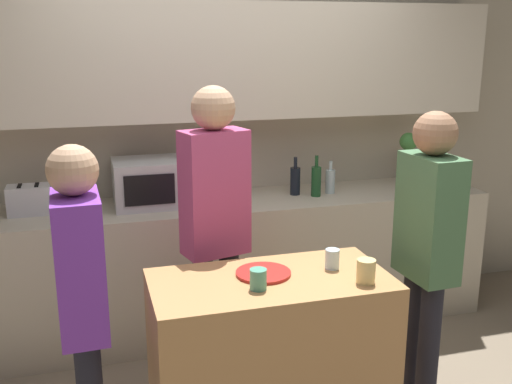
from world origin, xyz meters
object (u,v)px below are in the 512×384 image
cup_2 (258,279)px  person_right (215,217)px  bottle_2 (330,181)px  person_center (427,243)px  cup_0 (332,259)px  potted_plant (407,159)px  toaster (29,200)px  person_left (82,296)px  bottle_0 (295,180)px  plate_on_island (263,273)px  bottle_1 (316,181)px  cup_1 (366,271)px  microwave (154,182)px

cup_2 → person_right: size_ratio=0.05×
bottle_2 → person_center: size_ratio=0.14×
cup_0 → person_right: 0.69m
potted_plant → bottle_2: size_ratio=1.73×
cup_2 → bottle_2: bearing=56.6°
toaster → cup_2: toaster is taller
toaster → person_left: 1.43m
potted_plant → cup_0: (-1.15, -1.33, -0.16)m
bottle_0 → plate_on_island: size_ratio=1.02×
toaster → plate_on_island: bearing=-49.5°
toaster → potted_plant: 2.61m
plate_on_island → person_right: (-0.12, 0.49, 0.14)m
toaster → plate_on_island: (1.12, -1.31, -0.10)m
potted_plant → bottle_1: bearing=-173.0°
bottle_2 → person_right: (-0.99, -0.78, 0.05)m
cup_1 → cup_2: cup_1 is taller
bottle_0 → cup_1: 1.53m
microwave → bottle_2: microwave is taller
bottle_2 → plate_on_island: size_ratio=0.88×
bottle_1 → plate_on_island: 1.43m
bottle_2 → person_right: 1.26m
cup_0 → person_center: bearing=1.0°
plate_on_island → cup_2: size_ratio=2.77×
microwave → potted_plant: 1.84m
bottle_2 → person_center: bearing=-90.6°
bottle_2 → plate_on_island: (-0.87, -1.27, -0.09)m
potted_plant → cup_0: 1.77m
potted_plant → bottle_2: potted_plant is taller
bottle_2 → person_center: 1.28m
bottle_1 → microwave: bearing=175.3°
person_center → person_right: person_right is taller
toaster → person_right: 1.29m
cup_2 → microwave: bearing=100.9°
toaster → person_left: bearing=-77.7°
potted_plant → person_center: (-0.63, -1.32, -0.14)m
cup_0 → cup_2: cup_0 is taller
microwave → person_left: (-0.47, -1.39, -0.13)m
cup_0 → microwave: bearing=117.5°
person_right → microwave: bearing=-89.1°
toaster → plate_on_island: toaster is taller
cup_2 → person_center: (0.93, 0.15, 0.03)m
bottle_2 → person_left: person_left is taller
bottle_2 → plate_on_island: bottle_2 is taller
potted_plant → microwave: bearing=-180.0°
bottle_0 → potted_plant: bearing=0.9°
plate_on_island → person_center: 0.86m
bottle_0 → person_center: 1.33m
bottle_1 → person_center: size_ratio=0.17×
toaster → person_left: person_left is taller
potted_plant → person_right: person_right is taller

